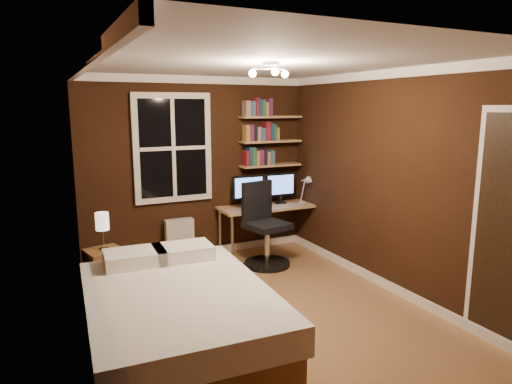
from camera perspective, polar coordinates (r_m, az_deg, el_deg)
name	(u,v)px	position (r m, az deg, el deg)	size (l,w,h in m)	color
floor	(265,313)	(4.87, 1.14, -14.89)	(4.20, 4.20, 0.00)	olive
wall_back	(198,169)	(6.39, -7.32, 2.93)	(3.20, 0.04, 2.50)	black
wall_left	(94,210)	(4.03, -19.58, -2.14)	(0.04, 4.20, 2.50)	black
wall_right	(392,183)	(5.38, 16.60, 1.12)	(0.04, 4.20, 2.50)	black
ceiling	(266,63)	(4.41, 1.26, 15.86)	(3.20, 4.20, 0.02)	white
window	(173,148)	(6.23, -10.36, 5.42)	(1.06, 0.06, 1.46)	white
ceiling_fixture	(271,73)	(4.31, 1.87, 14.64)	(0.44, 0.44, 0.18)	beige
bookshelf_lower	(270,165)	(6.70, 1.81, 3.36)	(0.92, 0.22, 0.03)	tan
books_row_lower	(270,156)	(6.69, 1.82, 4.47)	(0.48, 0.16, 0.23)	maroon
bookshelf_middle	(271,141)	(6.67, 1.83, 6.35)	(0.92, 0.22, 0.03)	tan
books_row_middle	(271,132)	(6.66, 1.84, 7.46)	(0.54, 0.16, 0.23)	navy
bookshelf_upper	(271,117)	(6.65, 1.85, 9.36)	(0.92, 0.22, 0.03)	tan
books_row_upper	(271,108)	(6.65, 1.86, 10.48)	(0.42, 0.16, 0.23)	#29613E
bed	(178,317)	(4.16, -9.73, -15.11)	(1.58, 2.14, 0.70)	brown
nightstand	(105,270)	(5.61, -18.33, -9.22)	(0.39, 0.39, 0.49)	brown
bedside_lamp	(103,231)	(5.48, -18.61, -4.68)	(0.15, 0.15, 0.43)	white
radiator	(180,240)	(6.40, -9.53, -5.91)	(0.39, 0.14, 0.58)	silver
desk	(268,210)	(6.61, 1.56, -2.23)	(1.45, 0.54, 0.69)	tan
monitor_left	(248,191)	(6.49, -0.96, 0.11)	(0.47, 0.12, 0.44)	black
monitor_right	(280,188)	(6.72, 3.05, 0.46)	(0.47, 0.12, 0.44)	black
desk_lamp	(306,189)	(6.71, 6.23, 0.37)	(0.14, 0.32, 0.44)	silver
office_chair	(265,233)	(6.11, 1.08, -5.14)	(0.61, 0.61, 1.11)	black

